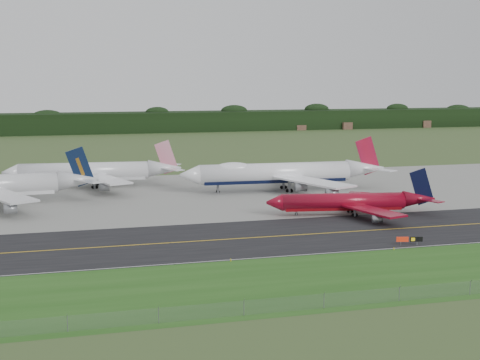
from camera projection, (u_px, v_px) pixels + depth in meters
name	position (u px, v px, depth m)	size (l,w,h in m)	color
ground	(319.00, 229.00, 147.14)	(600.00, 600.00, 0.00)	#344F24
grass_verge	(394.00, 274.00, 113.66)	(400.00, 30.00, 0.01)	#224F17
taxiway	(326.00, 233.00, 143.31)	(400.00, 32.00, 0.02)	black
apron	(256.00, 191.00, 195.93)	(400.00, 78.00, 0.01)	gray
taxiway_centreline	(326.00, 233.00, 143.31)	(400.00, 0.40, 0.00)	gold
taxiway_edge_line	(356.00, 251.00, 128.49)	(400.00, 0.25, 0.00)	silver
perimeter_fence	(435.00, 291.00, 101.06)	(320.00, 0.10, 320.00)	slate
horizon_treeline	(156.00, 123.00, 408.18)	(700.00, 25.00, 12.00)	black
jet_ba_747	(282.00, 173.00, 195.92)	(62.26, 51.56, 15.66)	white
jet_red_737	(352.00, 202.00, 162.23)	(41.80, 33.71, 11.30)	maroon
jet_star_tail	(94.00, 172.00, 202.55)	(53.52, 44.61, 14.11)	silver
taxiway_sign	(409.00, 239.00, 132.69)	(5.17, 1.31, 1.75)	slate
edge_marker_left	(231.00, 260.00, 121.24)	(0.16, 0.16, 0.50)	yellow
edge_marker_center	(394.00, 249.00, 129.34)	(0.16, 0.16, 0.50)	yellow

